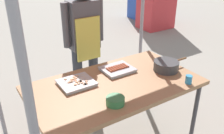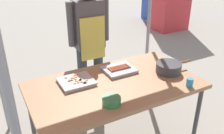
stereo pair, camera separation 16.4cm
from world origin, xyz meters
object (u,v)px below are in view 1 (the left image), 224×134
(stall_table, at_px, (115,88))
(cooking_wok, at_px, (166,65))
(tray_grilled_sausages, at_px, (118,69))
(drink_cup_near_edge, at_px, (189,79))
(vendor_woman, at_px, (84,37))
(condiment_bowl, at_px, (115,101))
(tray_meat_skewers, at_px, (76,83))

(stall_table, bearing_deg, cooking_wok, -5.31)
(stall_table, bearing_deg, tray_grilled_sausages, 50.69)
(drink_cup_near_edge, bearing_deg, cooking_wok, 87.17)
(cooking_wok, distance_m, vendor_woman, 1.03)
(cooking_wok, bearing_deg, vendor_woman, 118.33)
(vendor_woman, bearing_deg, condiment_bowl, 75.09)
(tray_grilled_sausages, height_order, condiment_bowl, condiment_bowl)
(cooking_wok, distance_m, drink_cup_near_edge, 0.32)
(tray_grilled_sausages, bearing_deg, cooking_wok, -30.68)
(vendor_woman, bearing_deg, tray_grilled_sausages, 94.44)
(tray_meat_skewers, relative_size, drink_cup_near_edge, 3.92)
(condiment_bowl, distance_m, drink_cup_near_edge, 0.77)
(drink_cup_near_edge, bearing_deg, condiment_bowl, 173.75)
(tray_grilled_sausages, relative_size, drink_cup_near_edge, 3.92)
(stall_table, height_order, cooking_wok, cooking_wok)
(condiment_bowl, distance_m, vendor_woman, 1.18)
(tray_grilled_sausages, height_order, drink_cup_near_edge, drink_cup_near_edge)
(tray_grilled_sausages, distance_m, vendor_woman, 0.66)
(condiment_bowl, bearing_deg, vendor_woman, 75.09)
(tray_grilled_sausages, height_order, cooking_wok, cooking_wok)
(vendor_woman, bearing_deg, drink_cup_near_edge, 111.08)
(condiment_bowl, relative_size, vendor_woman, 0.10)
(tray_grilled_sausages, xyz_separation_m, condiment_bowl, (-0.35, -0.49, 0.01))
(stall_table, distance_m, condiment_bowl, 0.35)
(tray_meat_skewers, height_order, vendor_woman, vendor_woman)
(tray_meat_skewers, xyz_separation_m, condiment_bowl, (0.13, -0.46, 0.01))
(tray_grilled_sausages, bearing_deg, vendor_woman, 94.44)
(stall_table, xyz_separation_m, vendor_woman, (0.12, 0.84, 0.24))
(cooking_wok, bearing_deg, drink_cup_near_edge, -92.83)
(tray_grilled_sausages, distance_m, drink_cup_near_edge, 0.71)
(condiment_bowl, bearing_deg, tray_meat_skewers, 105.54)
(tray_grilled_sausages, relative_size, condiment_bowl, 2.05)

